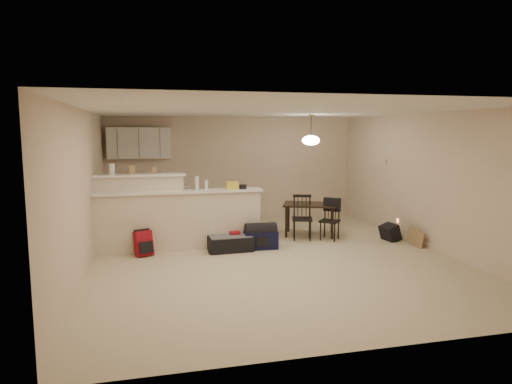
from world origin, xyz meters
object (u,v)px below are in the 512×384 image
object	(u,v)px
pendant_lamp	(311,140)
black_daypack	(390,233)
dining_table	(310,207)
suitcase	(230,243)
navy_duffel	(261,240)
dining_chair_near	(302,218)
dining_chair_far	(330,220)
red_backpack	(143,243)

from	to	relation	value
pendant_lamp	black_daypack	xyz separation A→B (m)	(1.40, -0.82, -1.83)
dining_table	suitcase	world-z (taller)	dining_table
navy_duffel	dining_chair_near	bearing A→B (deg)	29.20
dining_table	pendant_lamp	bearing A→B (deg)	22.14
dining_chair_far	black_daypack	xyz separation A→B (m)	(1.15, -0.34, -0.25)
red_backpack	navy_duffel	bearing A→B (deg)	-21.68
pendant_lamp	dining_chair_far	distance (m)	1.67
pendant_lamp	dining_chair_far	size ratio (longest dim) A/B	0.76
pendant_lamp	suitcase	size ratio (longest dim) A/B	0.79
dining_table	dining_chair_far	size ratio (longest dim) A/B	1.55
suitcase	red_backpack	bearing A→B (deg)	177.00
suitcase	navy_duffel	distance (m)	0.58
dining_chair_near	suitcase	bearing A→B (deg)	-145.66
dining_chair_far	suitcase	bearing A→B (deg)	-131.19
dining_chair_far	navy_duffel	world-z (taller)	dining_chair_far
dining_table	pendant_lamp	world-z (taller)	pendant_lamp
navy_duffel	black_daypack	bearing A→B (deg)	2.52
dining_table	navy_duffel	xyz separation A→B (m)	(-1.26, -0.82, -0.42)
dining_chair_near	black_daypack	distance (m)	1.77
dining_chair_near	dining_chair_far	world-z (taller)	dining_chair_near
navy_duffel	suitcase	bearing A→B (deg)	-177.48
red_backpack	dining_chair_near	bearing A→B (deg)	-12.61
dining_table	navy_duffel	world-z (taller)	dining_table
red_backpack	black_daypack	world-z (taller)	red_backpack
dining_table	black_daypack	bearing A→B (deg)	-8.20
suitcase	red_backpack	size ratio (longest dim) A/B	1.79
suitcase	red_backpack	distance (m)	1.54
dining_table	dining_chair_near	distance (m)	0.45
dining_table	black_daypack	world-z (taller)	dining_table
dining_chair_near	dining_chair_far	bearing A→B (deg)	0.31
pendant_lamp	dining_chair_far	bearing A→B (deg)	-62.72
dining_chair_far	suitcase	world-z (taller)	dining_chair_far
dining_chair_near	red_backpack	distance (m)	3.15
dining_chair_near	navy_duffel	world-z (taller)	dining_chair_near
dining_table	navy_duffel	distance (m)	1.56
dining_chair_near	black_daypack	xyz separation A→B (m)	(1.68, -0.49, -0.29)
dining_chair_far	pendant_lamp	bearing A→B (deg)	156.88
red_backpack	black_daypack	bearing A→B (deg)	-21.68
pendant_lamp	red_backpack	xyz separation A→B (m)	(-3.38, -0.82, -1.77)
pendant_lamp	navy_duffel	size ratio (longest dim) A/B	1.02
pendant_lamp	dining_chair_far	xyz separation A→B (m)	(0.25, -0.48, -1.58)
suitcase	black_daypack	size ratio (longest dim) A/B	2.19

